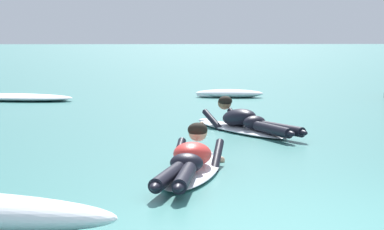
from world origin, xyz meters
The scene contains 5 objects.
ground_plane centered at (0.00, 10.00, 0.00)m, with size 120.00×120.00×0.00m, color #387A75.
surfer_near centered at (-1.57, 2.59, 0.14)m, with size 0.95×2.57×0.54m.
surfer_far centered at (-0.66, 5.88, 0.14)m, with size 1.55×2.54×0.53m.
whitewater_front centered at (-5.01, 10.94, 0.07)m, with size 2.65×1.39×0.14m.
whitewater_mid_right centered at (-0.41, 11.49, 0.08)m, with size 1.56×0.73×0.18m.
Camera 1 is at (-1.82, -5.10, 1.52)m, focal length 70.30 mm.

